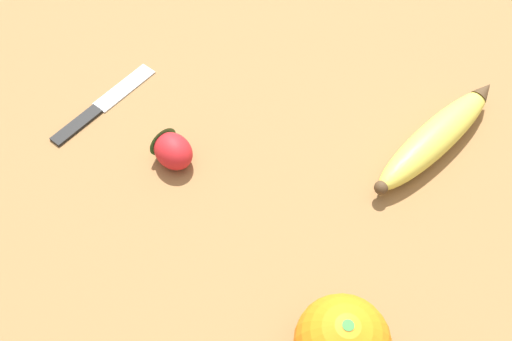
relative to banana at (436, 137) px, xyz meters
The scene contains 4 objects.
ground_plane 0.13m from the banana, 34.34° to the left, with size 3.00×3.00×0.00m, color olive.
banana is the anchor object (origin of this frame).
strawberry 0.30m from the banana, 49.23° to the left, with size 0.05×0.04×0.04m.
paring_knife 0.40m from the banana, 37.13° to the left, with size 0.04×0.16×0.01m.
Camera 1 is at (-0.27, 0.37, 0.56)m, focal length 42.00 mm.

